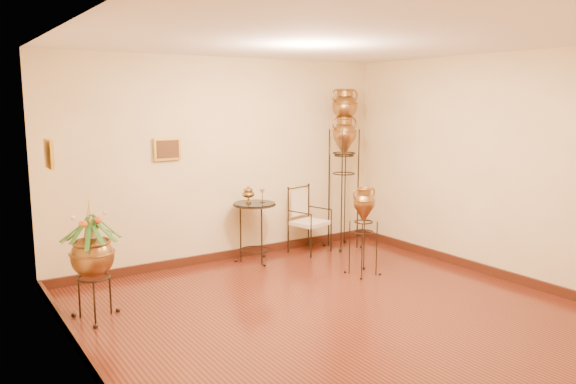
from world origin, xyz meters
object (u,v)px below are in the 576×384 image
amphora_tall (344,167)px  armchair (310,220)px  side_table (255,231)px  amphora_mid (344,182)px  planter_urn (92,251)px

amphora_tall → armchair: size_ratio=2.51×
amphora_tall → side_table: bearing=180.0°
amphora_mid → planter_urn: size_ratio=1.56×
planter_urn → armchair: bearing=15.3°
amphora_tall → planter_urn: bearing=-167.0°
amphora_tall → amphora_mid: amphora_tall is taller
amphora_tall → planter_urn: 4.09m
amphora_mid → side_table: size_ratio=1.91×
armchair → side_table: size_ratio=0.92×
amphora_tall → planter_urn: (-3.96, -0.91, -0.52)m
amphora_mid → side_table: amphora_mid is taller
armchair → amphora_mid: bearing=-19.6°
amphora_mid → planter_urn: (-3.92, -0.87, -0.30)m
amphora_tall → armchair: bearing=-180.0°
side_table → armchair: bearing=-0.1°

